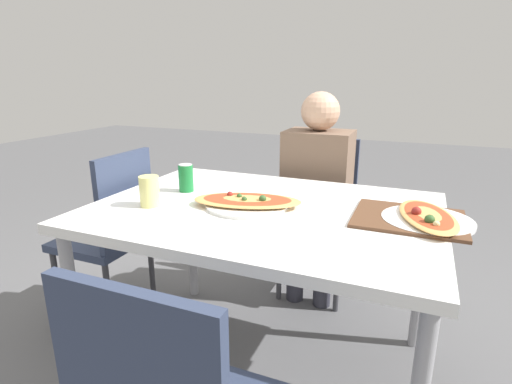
# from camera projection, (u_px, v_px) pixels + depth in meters

# --- Properties ---
(ground_plane) EXTENTS (14.00, 14.00, 0.00)m
(ground_plane) POSITION_uv_depth(u_px,v_px,m) (263.00, 367.00, 1.83)
(ground_plane) COLOR #59595B
(dining_table) EXTENTS (1.36, 0.98, 0.77)m
(dining_table) POSITION_uv_depth(u_px,v_px,m) (264.00, 222.00, 1.63)
(dining_table) COLOR white
(dining_table) RESTS_ON ground_plane
(chair_far_seated) EXTENTS (0.40, 0.40, 0.92)m
(chair_far_seated) POSITION_uv_depth(u_px,v_px,m) (320.00, 208.00, 2.39)
(chair_far_seated) COLOR #2D3851
(chair_far_seated) RESTS_ON ground_plane
(chair_side_left) EXTENTS (0.40, 0.40, 0.92)m
(chair_side_left) POSITION_uv_depth(u_px,v_px,m) (112.00, 230.00, 2.05)
(chair_side_left) COLOR #2D3851
(chair_side_left) RESTS_ON ground_plane
(person_seated) EXTENTS (0.36, 0.29, 1.20)m
(person_seated) POSITION_uv_depth(u_px,v_px,m) (317.00, 181.00, 2.24)
(person_seated) COLOR #2D2D38
(person_seated) RESTS_ON ground_plane
(pizza_main) EXTENTS (0.48, 0.34, 0.05)m
(pizza_main) POSITION_uv_depth(u_px,v_px,m) (247.00, 202.00, 1.61)
(pizza_main) COLOR white
(pizza_main) RESTS_ON dining_table
(soda_can) EXTENTS (0.07, 0.07, 0.12)m
(soda_can) POSITION_uv_depth(u_px,v_px,m) (186.00, 178.00, 1.81)
(soda_can) COLOR #197233
(soda_can) RESTS_ON dining_table
(drink_glass) EXTENTS (0.08, 0.08, 0.12)m
(drink_glass) POSITION_uv_depth(u_px,v_px,m) (149.00, 191.00, 1.60)
(drink_glass) COLOR #E0DB7F
(drink_glass) RESTS_ON dining_table
(serving_tray) EXTENTS (0.39, 0.33, 0.01)m
(serving_tray) POSITION_uv_depth(u_px,v_px,m) (409.00, 218.00, 1.46)
(serving_tray) COLOR brown
(serving_tray) RESTS_ON dining_table
(pizza_second) EXTENTS (0.32, 0.42, 0.06)m
(pizza_second) POSITION_uv_depth(u_px,v_px,m) (427.00, 218.00, 1.43)
(pizza_second) COLOR white
(pizza_second) RESTS_ON dining_table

